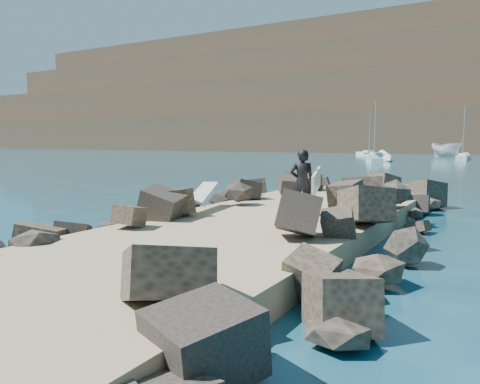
{
  "coord_description": "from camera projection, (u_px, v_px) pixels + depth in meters",
  "views": [
    {
      "loc": [
        6.13,
        -11.42,
        2.84
      ],
      "look_at": [
        0.0,
        -1.0,
        1.5
      ],
      "focal_mm": 35.0,
      "sensor_mm": 36.0,
      "label": 1
    }
  ],
  "objects": [
    {
      "name": "ground",
      "position": [
        258.0,
        241.0,
        13.18
      ],
      "size": [
        800.0,
        800.0,
        0.0
      ],
      "primitive_type": "plane",
      "color": "#0F384C",
      "rests_on": "ground"
    },
    {
      "name": "jetty",
      "position": [
        219.0,
        245.0,
        11.43
      ],
      "size": [
        6.0,
        26.0,
        0.6
      ],
      "primitive_type": "cube",
      "color": "#8C7759",
      "rests_on": "ground"
    },
    {
      "name": "riprap_left",
      "position": [
        143.0,
        223.0,
        13.3
      ],
      "size": [
        2.6,
        22.0,
        1.0
      ],
      "primitive_type": "cube",
      "color": "black",
      "rests_on": "ground"
    },
    {
      "name": "riprap_right",
      "position": [
        341.0,
        246.0,
        10.38
      ],
      "size": [
        2.6,
        22.0,
        1.0
      ],
      "primitive_type": "cube",
      "color": "black",
      "rests_on": "ground"
    },
    {
      "name": "surfboard_resting",
      "position": [
        203.0,
        196.0,
        15.19
      ],
      "size": [
        1.2,
        2.17,
        0.07
      ],
      "primitive_type": "cube",
      "rotation": [
        0.0,
        0.0,
        0.34
      ],
      "color": "silver",
      "rests_on": "riprap_left"
    },
    {
      "name": "boat_imported",
      "position": [
        447.0,
        149.0,
        80.87
      ],
      "size": [
        6.67,
        6.17,
        2.56
      ],
      "primitive_type": "imported",
      "rotation": [
        0.0,
        0.0,
        0.87
      ],
      "color": "silver",
      "rests_on": "ground"
    },
    {
      "name": "surfer_with_board",
      "position": [
        304.0,
        182.0,
        13.95
      ],
      "size": [
        1.26,
        2.36,
        1.97
      ],
      "color": "black",
      "rests_on": "jetty"
    },
    {
      "name": "sailboat_b",
      "position": [
        463.0,
        158.0,
        68.41
      ],
      "size": [
        1.61,
        6.66,
        8.05
      ],
      "color": "silver",
      "rests_on": "ground"
    },
    {
      "name": "sailboat_e",
      "position": [
        369.0,
        154.0,
        88.55
      ],
      "size": [
        6.16,
        6.1,
        8.57
      ],
      "color": "silver",
      "rests_on": "ground"
    },
    {
      "name": "sailboat_a",
      "position": [
        374.0,
        160.0,
        60.33
      ],
      "size": [
        3.71,
        6.64,
        7.96
      ],
      "color": "silver",
      "rests_on": "ground"
    }
  ]
}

